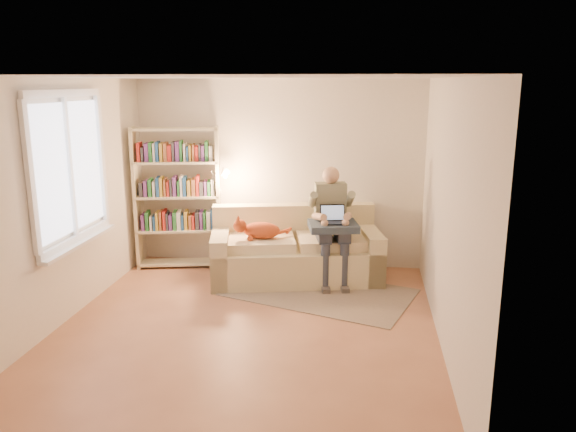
# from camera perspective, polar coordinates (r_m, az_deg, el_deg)

# --- Properties ---
(floor) EXTENTS (4.50, 4.50, 0.00)m
(floor) POSITION_cam_1_polar(r_m,az_deg,el_deg) (6.12, -4.22, -11.26)
(floor) COLOR #9C6347
(floor) RESTS_ON ground
(ceiling) EXTENTS (4.00, 4.50, 0.02)m
(ceiling) POSITION_cam_1_polar(r_m,az_deg,el_deg) (5.56, -4.69, 13.88)
(ceiling) COLOR white
(ceiling) RESTS_ON wall_back
(wall_left) EXTENTS (0.02, 4.50, 2.60)m
(wall_left) POSITION_cam_1_polar(r_m,az_deg,el_deg) (6.42, -22.16, 1.19)
(wall_left) COLOR silver
(wall_left) RESTS_ON floor
(wall_right) EXTENTS (0.02, 4.50, 2.60)m
(wall_right) POSITION_cam_1_polar(r_m,az_deg,el_deg) (5.63, 15.87, 0.05)
(wall_right) COLOR silver
(wall_right) RESTS_ON floor
(wall_back) EXTENTS (4.00, 0.02, 2.60)m
(wall_back) POSITION_cam_1_polar(r_m,az_deg,el_deg) (7.87, -0.97, 4.30)
(wall_back) COLOR silver
(wall_back) RESTS_ON floor
(wall_front) EXTENTS (4.00, 0.02, 2.60)m
(wall_front) POSITION_cam_1_polar(r_m,az_deg,el_deg) (3.62, -12.05, -7.17)
(wall_front) COLOR silver
(wall_front) RESTS_ON floor
(window) EXTENTS (0.12, 1.52, 1.69)m
(window) POSITION_cam_1_polar(r_m,az_deg,el_deg) (6.55, -20.96, 2.20)
(window) COLOR white
(window) RESTS_ON wall_left
(sofa) EXTENTS (2.35, 1.42, 0.93)m
(sofa) POSITION_cam_1_polar(r_m,az_deg,el_deg) (7.45, 0.77, -3.82)
(sofa) COLOR beige
(sofa) RESTS_ON floor
(person) EXTENTS (0.51, 0.70, 1.50)m
(person) POSITION_cam_1_polar(r_m,az_deg,el_deg) (7.21, 4.46, -0.20)
(person) COLOR gray
(person) RESTS_ON sofa
(cat) EXTENTS (0.70, 0.36, 0.27)m
(cat) POSITION_cam_1_polar(r_m,az_deg,el_deg) (7.19, -3.35, -1.43)
(cat) COLOR #D25829
(cat) RESTS_ON sofa
(blanket) EXTENTS (0.69, 0.61, 0.09)m
(blanket) POSITION_cam_1_polar(r_m,az_deg,el_deg) (7.10, 4.60, -1.03)
(blanket) COLOR #293748
(blanket) RESTS_ON person
(laptop) EXTENTS (0.37, 0.34, 0.27)m
(laptop) POSITION_cam_1_polar(r_m,az_deg,el_deg) (7.09, 4.60, -0.22)
(laptop) COLOR black
(laptop) RESTS_ON blanket
(bookshelf) EXTENTS (1.34, 0.53, 1.97)m
(bookshelf) POSITION_cam_1_polar(r_m,az_deg,el_deg) (7.90, -11.16, 2.52)
(bookshelf) COLOR beige
(bookshelf) RESTS_ON floor
(rug) EXTENTS (2.51, 1.95, 0.01)m
(rug) POSITION_cam_1_polar(r_m,az_deg,el_deg) (7.05, 3.19, -7.76)
(rug) COLOR gray
(rug) RESTS_ON floor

